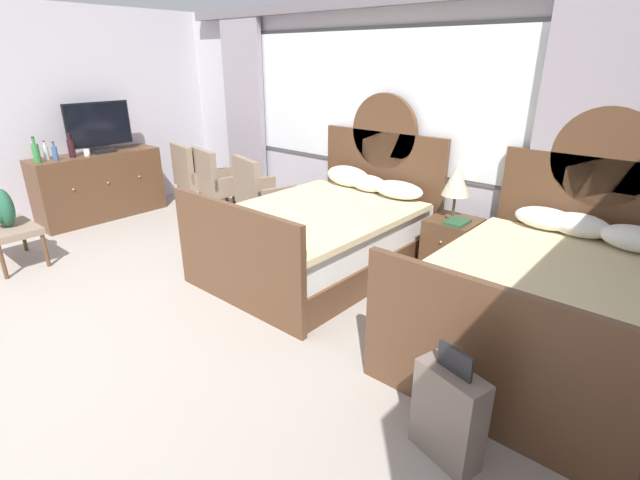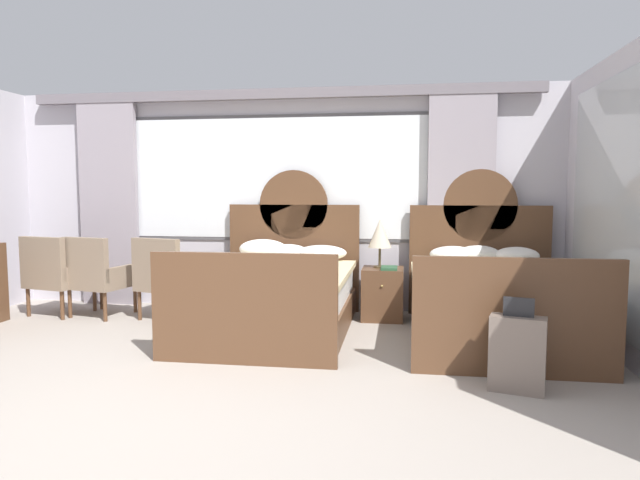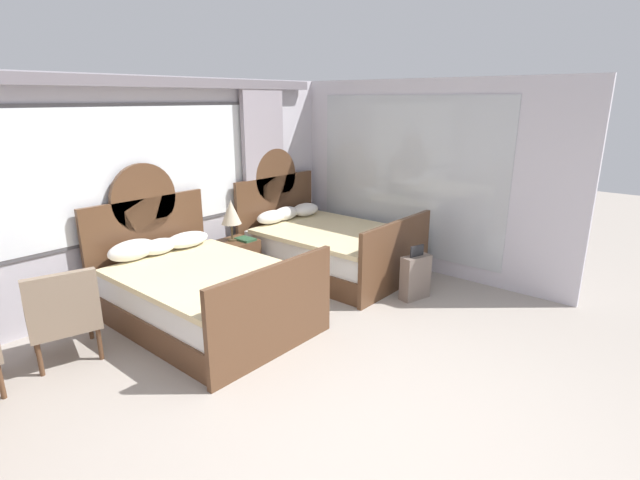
{
  "view_description": "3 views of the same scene",
  "coord_description": "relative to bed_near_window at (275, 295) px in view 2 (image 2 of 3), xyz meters",
  "views": [
    {
      "loc": [
        3.14,
        -0.88,
        2.07
      ],
      "look_at": [
        1.1,
        1.46,
        0.84
      ],
      "focal_mm": 25.96,
      "sensor_mm": 36.0,
      "label": 1
    },
    {
      "loc": [
        1.53,
        -3.08,
        1.47
      ],
      "look_at": [
        0.77,
        2.05,
        1.0
      ],
      "focal_mm": 31.24,
      "sensor_mm": 36.0,
      "label": 2
    },
    {
      "loc": [
        -2.68,
        -1.68,
        2.45
      ],
      "look_at": [
        1.27,
        1.69,
        0.9
      ],
      "focal_mm": 26.83,
      "sensor_mm": 36.0,
      "label": 3
    }
  ],
  "objects": [
    {
      "name": "ground_plane",
      "position": [
        -0.22,
        -2.53,
        -0.38
      ],
      "size": [
        24.0,
        24.0,
        0.0
      ],
      "primitive_type": "plane",
      "color": "#9E9389"
    },
    {
      "name": "armchair_by_window_centre",
      "position": [
        -2.19,
        0.32,
        0.12
      ],
      "size": [
        0.72,
        0.72,
        0.94
      ],
      "color": "#84705B",
      "rests_on": "ground_plane"
    },
    {
      "name": "armchair_by_window_right",
      "position": [
        -2.71,
        0.32,
        0.12
      ],
      "size": [
        0.72,
        0.72,
        0.94
      ],
      "color": "#84705B",
      "rests_on": "ground_plane"
    },
    {
      "name": "table_lamp_on_nightstand",
      "position": [
        1.06,
        0.73,
        0.6
      ],
      "size": [
        0.27,
        0.27,
        0.56
      ],
      "color": "brown",
      "rests_on": "nightstand_between_beds"
    },
    {
      "name": "bed_near_window",
      "position": [
        0.0,
        0.0,
        0.0
      ],
      "size": [
        1.6,
        2.26,
        1.71
      ],
      "color": "brown",
      "rests_on": "ground_plane"
    },
    {
      "name": "bed_near_mirror",
      "position": [
        2.19,
        -0.0,
        -0.0
      ],
      "size": [
        1.6,
        2.26,
        1.71
      ],
      "color": "brown",
      "rests_on": "ground_plane"
    },
    {
      "name": "wall_back_window",
      "position": [
        -0.22,
        1.15,
        1.05
      ],
      "size": [
        6.78,
        0.22,
        2.7
      ],
      "color": "silver",
      "rests_on": "ground_plane"
    },
    {
      "name": "suitcase_on_floor",
      "position": [
        2.15,
        -1.48,
        -0.09
      ],
      "size": [
        0.42,
        0.26,
        0.7
      ],
      "color": "#75665B",
      "rests_on": "ground_plane"
    },
    {
      "name": "book_on_nightstand",
      "position": [
        1.17,
        0.59,
        0.23
      ],
      "size": [
        0.18,
        0.26,
        0.03
      ],
      "color": "#285133",
      "rests_on": "nightstand_between_beds"
    },
    {
      "name": "armchair_by_window_left",
      "position": [
        -1.34,
        0.32,
        0.12
      ],
      "size": [
        0.74,
        0.74,
        0.94
      ],
      "color": "#84705B",
      "rests_on": "ground_plane"
    },
    {
      "name": "nightstand_between_beds",
      "position": [
        1.1,
        0.69,
        -0.08
      ],
      "size": [
        0.46,
        0.49,
        0.59
      ],
      "color": "brown",
      "rests_on": "ground_plane"
    }
  ]
}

